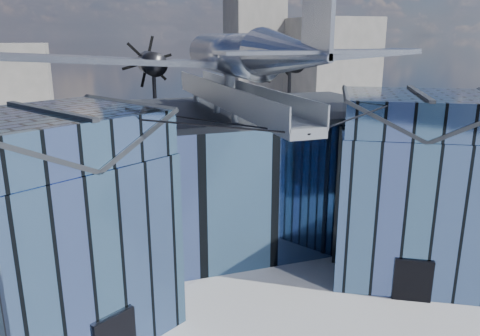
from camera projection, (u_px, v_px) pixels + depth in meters
name	position (u px, v px, depth m)	size (l,w,h in m)	color
ground_plane	(250.00, 287.00, 29.17)	(120.00, 120.00, 0.00)	gray
museum	(222.00, 177.00, 32.95)	(32.88, 24.50, 17.60)	#44608B
bg_towers	(148.00, 70.00, 72.81)	(77.00, 24.50, 26.00)	slate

